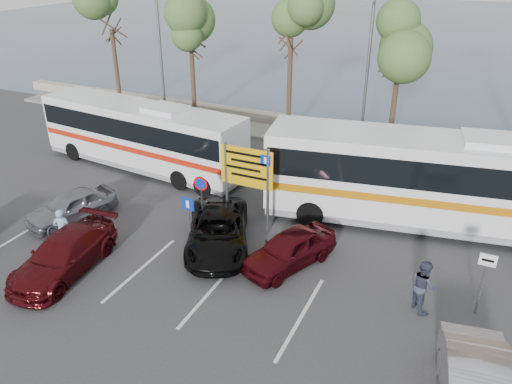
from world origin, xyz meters
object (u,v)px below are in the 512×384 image
at_px(street_lamp_right, 367,69).
at_px(pedestrian_far, 423,285).
at_px(pedestrian_near, 63,230).
at_px(car_silver_a, 72,206).
at_px(direction_sign, 247,174).
at_px(coach_bus_right, 430,184).
at_px(suv_black, 218,231).
at_px(car_maroon, 64,255).
at_px(car_red, 289,249).
at_px(coach_bus_left, 142,138).
at_px(street_lamp_left, 160,49).

relative_size(street_lamp_right, pedestrian_far, 4.53).
relative_size(pedestrian_near, pedestrian_far, 0.97).
bearing_deg(street_lamp_right, car_silver_a, -124.90).
height_order(direction_sign, pedestrian_far, direction_sign).
relative_size(street_lamp_right, coach_bus_right, 0.60).
xyz_separation_m(street_lamp_right, suv_black, (-2.41, -12.02, -3.92)).
height_order(car_silver_a, suv_black, suv_black).
bearing_deg(street_lamp_right, direction_sign, -100.94).
xyz_separation_m(car_silver_a, car_maroon, (2.40, -2.91, 0.03)).
height_order(car_maroon, pedestrian_near, pedestrian_near).
xyz_separation_m(coach_bus_right, car_red, (-4.00, -5.00, -1.23)).
relative_size(coach_bus_left, car_silver_a, 3.06).
distance_m(street_lamp_right, suv_black, 12.87).
xyz_separation_m(street_lamp_right, coach_bus_right, (4.50, -7.02, -2.72)).
relative_size(street_lamp_left, car_maroon, 1.74).
bearing_deg(street_lamp_right, coach_bus_right, -57.34).
xyz_separation_m(coach_bus_right, pedestrian_far, (0.66, -5.50, -0.99)).
relative_size(suv_black, pedestrian_near, 2.83).
xyz_separation_m(car_silver_a, pedestrian_near, (1.38, -1.88, 0.22)).
distance_m(coach_bus_right, car_red, 6.52).
height_order(street_lamp_right, suv_black, street_lamp_right).
distance_m(street_lamp_left, direction_sign, 15.24).
bearing_deg(car_silver_a, pedestrian_far, 19.79).
xyz_separation_m(coach_bus_right, car_maroon, (-11.03, -8.68, -1.21)).
relative_size(car_maroon, pedestrian_far, 2.60).
distance_m(street_lamp_right, car_maroon, 17.45).
bearing_deg(coach_bus_left, street_lamp_left, 116.50).
distance_m(street_lamp_left, street_lamp_right, 13.00).
bearing_deg(coach_bus_right, pedestrian_near, -147.58).
distance_m(street_lamp_left, coach_bus_right, 19.05).
height_order(pedestrian_near, pedestrian_far, pedestrian_far).
bearing_deg(suv_black, car_maroon, -164.39).
height_order(coach_bus_right, suv_black, coach_bus_right).
height_order(coach_bus_right, pedestrian_far, coach_bus_right).
xyz_separation_m(street_lamp_right, direction_sign, (-2.00, -10.32, -2.17)).
bearing_deg(pedestrian_far, pedestrian_near, 60.82).
relative_size(car_red, suv_black, 0.78).
xyz_separation_m(suv_black, pedestrian_far, (7.57, -0.50, 0.21)).
relative_size(coach_bus_right, car_maroon, 2.88).
bearing_deg(suv_black, car_red, -26.23).
height_order(street_lamp_left, coach_bus_right, street_lamp_left).
bearing_deg(coach_bus_right, car_red, -128.66).
bearing_deg(street_lamp_left, car_red, -41.68).
distance_m(street_lamp_right, coach_bus_right, 8.77).
distance_m(street_lamp_left, coach_bus_left, 8.38).
xyz_separation_m(car_silver_a, pedestrian_far, (14.08, 0.27, 0.24)).
height_order(street_lamp_left, coach_bus_left, street_lamp_left).
relative_size(direction_sign, pedestrian_far, 2.03).
relative_size(direction_sign, car_red, 0.94).
bearing_deg(car_maroon, pedestrian_far, 9.58).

